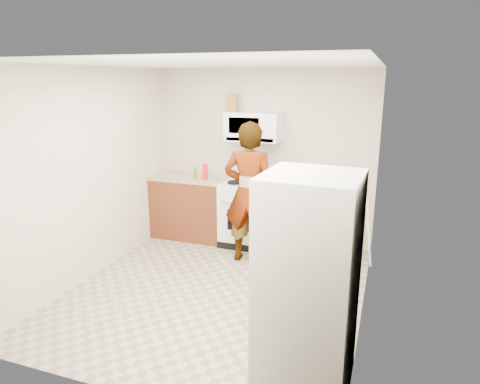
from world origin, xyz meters
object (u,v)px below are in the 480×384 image
at_px(microwave, 253,127).
at_px(fridge, 308,282).
at_px(gas_range, 250,212).
at_px(kettle, 311,178).
at_px(person, 249,193).
at_px(saucepan, 242,174).

bearing_deg(microwave, fridge, -64.22).
xyz_separation_m(gas_range, kettle, (0.84, 0.16, 0.54)).
xyz_separation_m(person, saucepan, (-0.33, 0.66, 0.09)).
relative_size(microwave, person, 0.41).
xyz_separation_m(microwave, fridge, (1.33, -2.76, -0.85)).
xyz_separation_m(microwave, saucepan, (-0.15, -0.04, -0.69)).
relative_size(gas_range, saucepan, 5.17).
relative_size(person, kettle, 10.55).
distance_m(person, fridge, 2.36).
relative_size(gas_range, person, 0.61).
bearing_deg(kettle, saucepan, 177.28).
distance_m(microwave, person, 1.06).
bearing_deg(saucepan, fridge, -61.40).
bearing_deg(kettle, fridge, -86.90).
bearing_deg(person, fridge, 115.58).
bearing_deg(microwave, saucepan, -165.65).
bearing_deg(gas_range, fridge, -63.14).
relative_size(person, fridge, 1.09).
bearing_deg(kettle, person, -138.72).
xyz_separation_m(kettle, saucepan, (-0.99, -0.07, -0.01)).
bearing_deg(saucepan, microwave, 14.35).
bearing_deg(kettle, microwave, 175.41).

